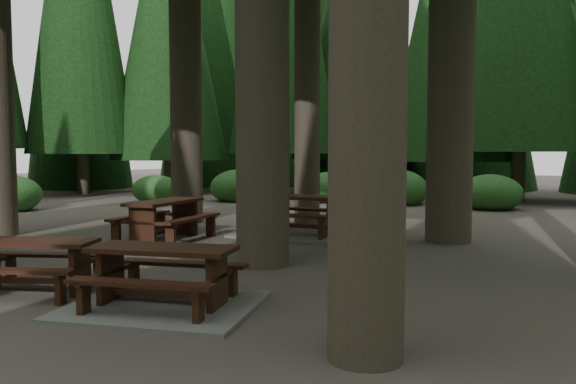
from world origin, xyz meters
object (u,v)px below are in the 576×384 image
Objects in this scene: picnic_table_c at (299,221)px; picnic_table_e at (33,258)px; picnic_table_b at (165,214)px; picnic_table_a at (163,288)px.

picnic_table_e is (0.01, -6.09, 0.15)m from picnic_table_c.
picnic_table_c reaches higher than picnic_table_b.
picnic_table_a is 1.19× the size of picnic_table_b.
picnic_table_b is at bearing 85.32° from picnic_table_e.
picnic_table_e is at bearing -99.50° from picnic_table_c.
picnic_table_b is 0.77× the size of picnic_table_c.
picnic_table_c is 6.09m from picnic_table_e.
picnic_table_a is 1.96m from picnic_table_e.
picnic_table_a is 5.96m from picnic_table_c.
picnic_table_c is 1.44× the size of picnic_table_e.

